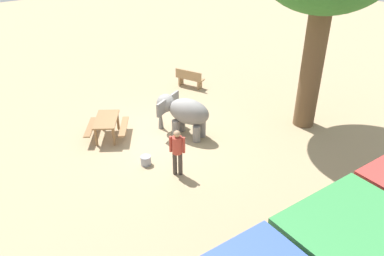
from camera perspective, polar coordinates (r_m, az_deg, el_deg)
name	(u,v)px	position (r m, az deg, el deg)	size (l,w,h in m)	color
ground_plane	(165,136)	(14.74, -3.97, -1.14)	(60.00, 60.00, 0.00)	tan
elephant	(183,112)	(14.33, -1.27, 2.42)	(1.81, 2.14, 1.52)	slate
person_handler	(177,149)	(12.13, -2.19, -3.18)	(0.40, 0.38, 1.62)	#3F3833
wooden_bench	(189,78)	(18.69, -0.37, 7.41)	(0.96, 1.44, 0.88)	#9E7A51
picnic_table_near	(107,123)	(14.69, -12.52, 0.69)	(2.05, 2.06, 0.78)	olive
feed_bucket	(146,160)	(13.10, -6.85, -4.77)	(0.36, 0.36, 0.32)	gray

